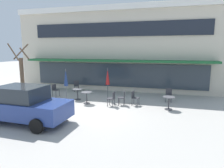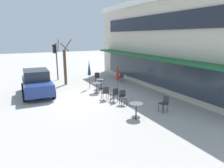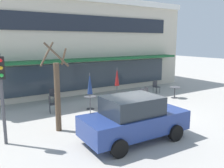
# 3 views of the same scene
# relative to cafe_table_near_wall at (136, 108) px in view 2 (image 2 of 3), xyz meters

# --- Properties ---
(ground_plane) EXTENTS (80.00, 80.00, 0.00)m
(ground_plane) POSITION_rel_cafe_table_near_wall_xyz_m (-4.25, -1.70, -0.52)
(ground_plane) COLOR #ADA8A0
(building_facade) EXTENTS (17.89, 9.10, 6.95)m
(building_facade) POSITION_rel_cafe_table_near_wall_xyz_m (-4.25, 8.27, 2.96)
(building_facade) COLOR beige
(building_facade) RESTS_ON ground
(cafe_table_near_wall) EXTENTS (0.70, 0.70, 0.76)m
(cafe_table_near_wall) POSITION_rel_cafe_table_near_wall_xyz_m (0.00, 0.00, 0.00)
(cafe_table_near_wall) COLOR #333338
(cafe_table_near_wall) RESTS_ON ground
(cafe_table_streetside) EXTENTS (0.70, 0.70, 0.76)m
(cafe_table_streetside) POSITION_rel_cafe_table_near_wall_xyz_m (-6.05, 0.72, 0.00)
(cafe_table_streetside) COLOR #333338
(cafe_table_streetside) RESTS_ON ground
(cafe_table_by_tree) EXTENTS (0.70, 0.70, 0.76)m
(cafe_table_by_tree) POSITION_rel_cafe_table_near_wall_xyz_m (-5.07, -0.05, 0.00)
(cafe_table_by_tree) COLOR #333338
(cafe_table_by_tree) RESTS_ON ground
(patio_umbrella_green_folded) EXTENTS (0.28, 0.28, 2.20)m
(patio_umbrella_green_folded) POSITION_rel_cafe_table_near_wall_xyz_m (-3.99, 1.07, 1.11)
(patio_umbrella_green_folded) COLOR #4C4C51
(patio_umbrella_green_folded) RESTS_ON ground
(patio_umbrella_cream_folded) EXTENTS (0.28, 0.28, 2.20)m
(patio_umbrella_cream_folded) POSITION_rel_cafe_table_near_wall_xyz_m (-6.47, -0.08, 1.11)
(patio_umbrella_cream_folded) COLOR #4C4C51
(patio_umbrella_cream_folded) RESTS_ON ground
(cafe_chair_0) EXTENTS (0.44, 0.44, 0.89)m
(cafe_chair_0) POSITION_rel_cafe_table_near_wall_xyz_m (-2.77, 0.22, 0.01)
(cafe_chair_0) COLOR #333338
(cafe_chair_0) RESTS_ON ground
(cafe_chair_1) EXTENTS (0.43, 0.43, 0.89)m
(cafe_chair_1) POSITION_rel_cafe_table_near_wall_xyz_m (-3.33, -0.19, 0.01)
(cafe_chair_1) COLOR #333338
(cafe_chair_1) RESTS_ON ground
(cafe_chair_2) EXTENTS (0.40, 0.40, 0.89)m
(cafe_chair_2) POSITION_rel_cafe_table_near_wall_xyz_m (0.00, 1.84, 0.01)
(cafe_chair_2) COLOR #333338
(cafe_chair_2) RESTS_ON ground
(cafe_chair_3) EXTENTS (0.54, 0.54, 0.89)m
(cafe_chair_3) POSITION_rel_cafe_table_near_wall_xyz_m (-7.34, 3.26, 0.01)
(cafe_chair_3) COLOR #333338
(cafe_chair_3) RESTS_ON ground
(cafe_chair_4) EXTENTS (0.49, 0.49, 0.89)m
(cafe_chair_4) POSITION_rel_cafe_table_near_wall_xyz_m (-8.12, 1.24, 0.01)
(cafe_chair_4) COLOR #333338
(cafe_chair_4) RESTS_ON ground
(cafe_chair_5) EXTENTS (0.47, 0.47, 0.89)m
(cafe_chair_5) POSITION_rel_cafe_table_near_wall_xyz_m (-2.06, 0.40, 0.01)
(cafe_chair_5) COLOR #333338
(cafe_chair_5) RESTS_ON ground
(parked_sedan) EXTENTS (4.25, 2.12, 1.76)m
(parked_sedan) POSITION_rel_cafe_table_near_wall_xyz_m (-6.59, -3.95, 0.36)
(parked_sedan) COLOR navy
(parked_sedan) RESTS_ON ground
(street_tree) EXTENTS (1.06, 1.27, 3.80)m
(street_tree) POSITION_rel_cafe_table_near_wall_xyz_m (-8.71, -1.41, 1.16)
(street_tree) COLOR brown
(street_tree) RESTS_ON ground
(traffic_light_pole) EXTENTS (0.26, 0.44, 3.40)m
(traffic_light_pole) POSITION_rel_cafe_table_near_wall_xyz_m (-10.87, -1.72, 1.78)
(traffic_light_pole) COLOR #47474C
(traffic_light_pole) RESTS_ON ground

